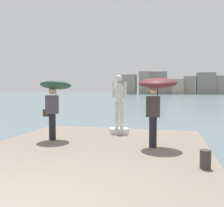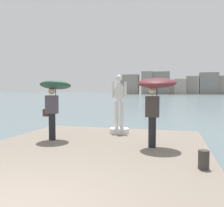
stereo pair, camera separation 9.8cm
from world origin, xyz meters
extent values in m
plane|color=slate|center=(0.00, 40.00, 0.00)|extent=(400.00, 400.00, 0.00)
cube|color=slate|center=(0.00, 2.26, 0.20)|extent=(6.48, 10.52, 0.40)
cylinder|color=silver|center=(0.23, 6.39, 0.49)|extent=(0.75, 0.75, 0.18)
cylinder|color=silver|center=(0.13, 6.39, 1.11)|extent=(0.15, 0.15, 1.06)
cylinder|color=silver|center=(0.33, 6.39, 1.11)|extent=(0.15, 0.15, 1.06)
ellipsoid|color=silver|center=(0.23, 6.39, 1.99)|extent=(0.38, 0.26, 0.70)
sphere|color=silver|center=(0.23, 6.39, 2.52)|extent=(0.24, 0.24, 0.24)
cylinder|color=silver|center=(-0.01, 6.39, 2.07)|extent=(0.10, 0.10, 0.62)
cylinder|color=silver|center=(0.47, 6.39, 2.07)|extent=(0.10, 0.10, 0.62)
cylinder|color=black|center=(-1.64, 4.58, 0.84)|extent=(0.22, 0.22, 0.88)
cube|color=#47424C|center=(-1.64, 4.58, 1.58)|extent=(0.41, 0.30, 0.60)
sphere|color=tan|center=(-1.64, 4.58, 2.02)|extent=(0.21, 0.21, 0.21)
cylinder|color=#262626|center=(-1.52, 4.64, 1.89)|extent=(0.02, 0.02, 0.53)
ellipsoid|color=#234738|center=(-1.52, 4.64, 2.22)|extent=(1.16, 1.18, 0.39)
cube|color=#513323|center=(-1.86, 4.57, 1.30)|extent=(0.19, 0.13, 0.24)
cylinder|color=black|center=(1.66, 4.40, 0.84)|extent=(0.22, 0.22, 0.88)
cube|color=#38332D|center=(1.66, 4.40, 1.58)|extent=(0.39, 0.25, 0.60)
sphere|color=beige|center=(1.66, 4.40, 2.02)|extent=(0.21, 0.21, 0.21)
cylinder|color=#262626|center=(1.79, 4.43, 1.91)|extent=(0.02, 0.02, 0.55)
ellipsoid|color=#5B2328|center=(1.79, 4.43, 2.25)|extent=(1.13, 1.15, 0.41)
cylinder|color=#38332D|center=(2.87, 2.78, 0.60)|extent=(0.23, 0.23, 0.39)
cube|color=gray|center=(-25.84, 138.77, 5.86)|extent=(5.82, 5.99, 11.71)
cube|color=gray|center=(-21.62, 135.58, 5.77)|extent=(8.31, 6.12, 11.55)
cube|color=gray|center=(-12.27, 135.02, 6.55)|extent=(6.15, 7.52, 13.09)
cube|color=gray|center=(-4.54, 134.59, 6.44)|extent=(9.89, 4.99, 12.89)
cube|color=gray|center=(0.01, 136.68, 3.88)|extent=(7.70, 5.68, 7.76)
cube|color=#A89989|center=(6.07, 135.08, 4.32)|extent=(6.23, 4.20, 8.64)
cube|color=gray|center=(12.80, 139.47, 5.14)|extent=(6.21, 7.70, 10.29)
cube|color=gray|center=(21.66, 138.93, 6.09)|extent=(9.83, 6.72, 12.19)
cube|color=gray|center=(28.32, 139.48, 5.16)|extent=(5.67, 5.23, 10.32)
camera|label=1|loc=(2.13, -2.36, 2.03)|focal=37.39mm
camera|label=2|loc=(2.23, -2.34, 2.03)|focal=37.39mm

